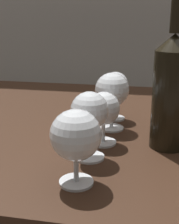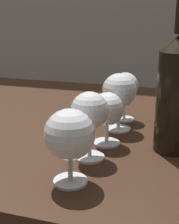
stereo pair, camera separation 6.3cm
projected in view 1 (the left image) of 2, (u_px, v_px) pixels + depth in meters
name	position (u px, v px, depth m)	size (l,w,h in m)	color
dining_table	(80.00, 151.00, 0.93)	(1.20, 0.91, 0.76)	#382114
wine_glass_white	(76.00, 137.00, 0.54)	(0.09, 0.09, 0.14)	white
wine_glass_port	(90.00, 113.00, 0.63)	(0.08, 0.08, 0.14)	white
wine_glass_cabernet	(103.00, 110.00, 0.71)	(0.07, 0.07, 0.12)	white
wine_glass_rose	(112.00, 91.00, 0.80)	(0.09, 0.09, 0.15)	white
wine_glass_merlot	(115.00, 87.00, 0.88)	(0.07, 0.07, 0.14)	white
wine_bottle	(171.00, 90.00, 0.68)	(0.08, 0.08, 0.34)	black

